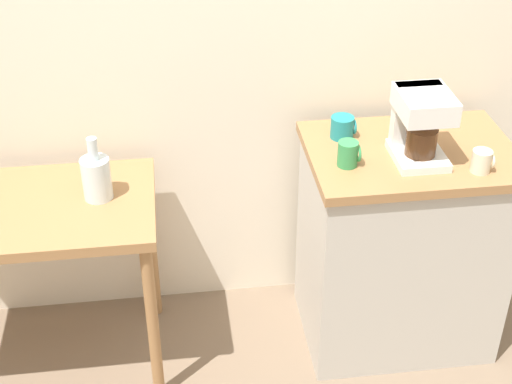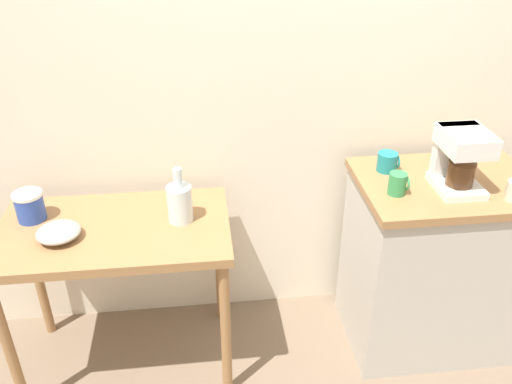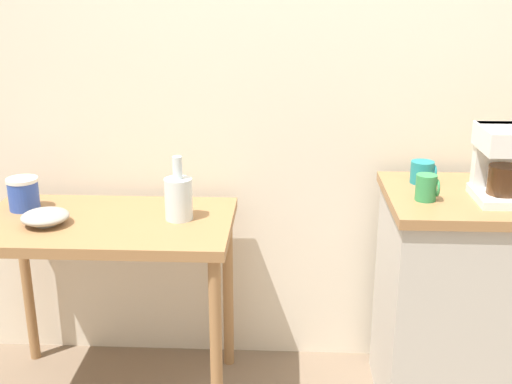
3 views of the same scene
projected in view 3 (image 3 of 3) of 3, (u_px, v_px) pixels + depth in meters
back_wall at (325, 37)px, 2.52m from camera, size 4.40×0.10×2.80m
wooden_table at (107, 244)px, 2.42m from camera, size 0.95×0.56×0.76m
kitchen_counter at (481, 304)px, 2.43m from camera, size 0.77×0.55×0.88m
bowl_stoneware at (45, 217)px, 2.33m from camera, size 0.17×0.17×0.06m
glass_carafe_vase at (179, 197)px, 2.37m from camera, size 0.10×0.10×0.24m
canister_enamel at (23, 194)px, 2.48m from camera, size 0.12×0.12×0.13m
coffee_maker at (503, 160)px, 2.20m from camera, size 0.18×0.22×0.26m
mug_dark_teal at (423, 172)px, 2.41m from camera, size 0.09×0.09×0.08m
mug_tall_green at (427, 188)px, 2.22m from camera, size 0.08×0.07×0.09m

